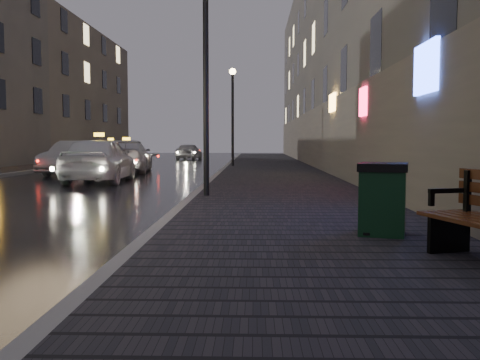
# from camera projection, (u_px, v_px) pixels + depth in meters

# --- Properties ---
(ground) EXTENTS (120.00, 120.00, 0.00)m
(ground) POSITION_uv_depth(u_px,v_px,m) (34.00, 250.00, 7.38)
(ground) COLOR black
(ground) RESTS_ON ground
(sidewalk) EXTENTS (4.60, 58.00, 0.15)m
(sidewalk) POSITION_uv_depth(u_px,v_px,m) (271.00, 168.00, 28.21)
(sidewalk) COLOR black
(sidewalk) RESTS_ON ground
(curb) EXTENTS (0.20, 58.00, 0.15)m
(curb) POSITION_uv_depth(u_px,v_px,m) (225.00, 168.00, 28.27)
(curb) COLOR slate
(curb) RESTS_ON ground
(sidewalk_far) EXTENTS (2.40, 58.00, 0.15)m
(sidewalk_far) POSITION_uv_depth(u_px,v_px,m) (35.00, 168.00, 28.55)
(sidewalk_far) COLOR black
(sidewalk_far) RESTS_ON ground
(curb_far) EXTENTS (0.20, 58.00, 0.15)m
(curb_far) POSITION_uv_depth(u_px,v_px,m) (59.00, 168.00, 28.51)
(curb_far) COLOR slate
(curb_far) RESTS_ON ground
(building_near) EXTENTS (1.80, 50.00, 13.00)m
(building_near) POSITION_uv_depth(u_px,v_px,m) (323.00, 56.00, 31.64)
(building_near) COLOR #605B54
(building_near) RESTS_ON ground
(building_far_c) EXTENTS (6.00, 22.00, 11.00)m
(building_far_c) POSITION_uv_depth(u_px,v_px,m) (64.00, 95.00, 46.23)
(building_far_c) COLOR #6B6051
(building_far_c) RESTS_ON ground
(lamp_near) EXTENTS (0.36, 0.36, 5.28)m
(lamp_near) POSITION_uv_depth(u_px,v_px,m) (206.00, 60.00, 13.06)
(lamp_near) COLOR black
(lamp_near) RESTS_ON sidewalk
(lamp_far) EXTENTS (0.36, 0.36, 5.28)m
(lamp_far) POSITION_uv_depth(u_px,v_px,m) (233.00, 104.00, 29.01)
(lamp_far) COLOR black
(lamp_far) RESTS_ON sidewalk
(trash_bin) EXTENTS (0.84, 0.84, 1.04)m
(trash_bin) POSITION_uv_depth(u_px,v_px,m) (383.00, 198.00, 7.71)
(trash_bin) COLOR black
(trash_bin) RESTS_ON sidewalk
(taxi_near) EXTENTS (2.20, 4.96, 1.66)m
(taxi_near) POSITION_uv_depth(u_px,v_px,m) (100.00, 160.00, 19.32)
(taxi_near) COLOR silver
(taxi_near) RESTS_ON ground
(car_left_mid) EXTENTS (2.02, 4.73, 1.52)m
(car_left_mid) POSITION_uv_depth(u_px,v_px,m) (76.00, 158.00, 23.73)
(car_left_mid) COLOR gray
(car_left_mid) RESTS_ON ground
(taxi_mid) EXTENTS (2.78, 5.51, 1.54)m
(taxi_mid) POSITION_uv_depth(u_px,v_px,m) (127.00, 156.00, 25.46)
(taxi_mid) COLOR silver
(taxi_mid) RESTS_ON ground
(taxi_far) EXTENTS (2.63, 5.61, 1.55)m
(taxi_far) POSITION_uv_depth(u_px,v_px,m) (111.00, 152.00, 34.07)
(taxi_far) COLOR silver
(taxi_far) RESTS_ON ground
(car_far) EXTENTS (1.96, 4.00, 1.31)m
(car_far) POSITION_uv_depth(u_px,v_px,m) (189.00, 151.00, 42.73)
(car_far) COLOR #A9A8B1
(car_far) RESTS_ON ground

